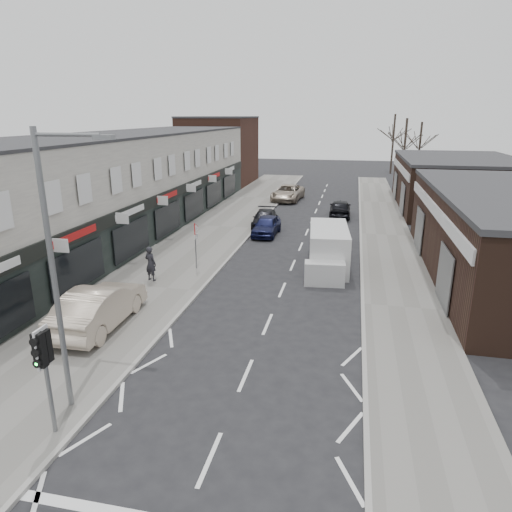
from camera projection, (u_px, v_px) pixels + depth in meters
The scene contains 20 objects.
ground at pixel (230, 411), 13.48m from camera, with size 160.00×160.00×0.00m, color black.
pavement_left at pixel (220, 227), 35.36m from camera, with size 5.50×64.00×0.12m, color slate.
pavement_right at pixel (387, 235), 32.88m from camera, with size 3.50×64.00×0.12m, color slate.
shop_terrace_left at pixel (121, 184), 33.32m from camera, with size 8.00×41.00×7.10m, color beige.
brick_block_far at pixel (219, 151), 57.01m from camera, with size 8.00×10.00×8.00m, color #4A2A1F.
right_unit_far at pixel (456, 184), 42.10m from camera, with size 10.00×16.00×4.50m, color #352118.
tree_far_a at pixel (401, 185), 56.54m from camera, with size 3.60×3.60×8.00m, color #382D26, non-canonical shape.
tree_far_b at pixel (416, 180), 61.65m from camera, with size 3.60×3.60×7.50m, color #382D26, non-canonical shape.
tree_far_c at pixel (390, 174), 67.85m from camera, with size 3.60×3.60×8.50m, color #382D26, non-canonical shape.
traffic_light at pixel (44, 357), 11.76m from camera, with size 0.28×0.60×3.10m.
street_lamp at pixel (57, 261), 12.26m from camera, with size 2.23×0.22×8.00m.
warning_sign at pixel (196, 232), 25.06m from camera, with size 0.12×0.80×2.70m.
white_van at pixel (328, 250), 25.75m from camera, with size 2.54×6.13×2.32m.
sedan_on_pavement at pixel (99, 306), 18.41m from camera, with size 1.82×5.23×1.72m, color #BFAE99.
pedestrian at pixel (151, 264), 23.53m from camera, with size 0.67×0.44×1.83m, color black.
parked_car_left_a at pixel (266, 226), 33.04m from camera, with size 1.65×4.10×1.40m, color #121639.
parked_car_left_b at pixel (265, 219), 35.45m from camera, with size 1.80×4.43×1.28m, color black.
parked_car_left_c at pixel (288, 193), 46.38m from camera, with size 2.61×5.66×1.57m, color #A59684.
parked_car_right_a at pixel (335, 236), 30.48m from camera, with size 1.35×3.87×1.27m, color silver.
parked_car_right_b at pixel (340, 208), 38.98m from camera, with size 1.75×4.35×1.48m, color black.
Camera 1 is at (3.14, -11.10, 8.39)m, focal length 32.00 mm.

